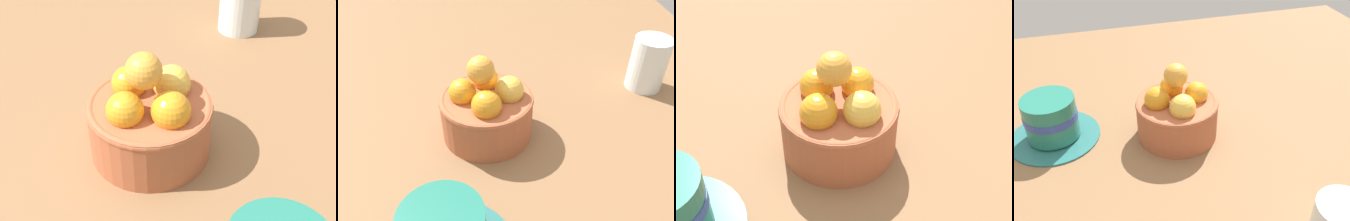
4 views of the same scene
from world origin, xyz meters
TOP-DOWN VIEW (x-y plane):
  - ground_plane at (0.00, 0.00)cm, footprint 120.23×95.82cm
  - terracotta_bowl at (0.02, 0.00)cm, footprint 13.25×13.25cm

SIDE VIEW (x-z plane):
  - ground_plane at x=0.00cm, z-range -4.33..0.00cm
  - terracotta_bowl at x=0.02cm, z-range -1.89..10.79cm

